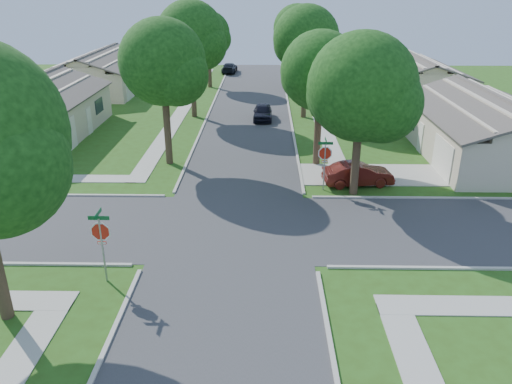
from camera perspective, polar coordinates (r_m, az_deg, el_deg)
The scene contains 21 objects.
ground at distance 23.78m, azimuth -2.48°, elevation -4.03°, with size 100.00×100.00×0.00m, color #2B4C14.
road_ns at distance 23.78m, azimuth -2.48°, elevation -4.02°, with size 7.00×100.00×0.02m, color #333335.
sidewalk_ne at distance 48.59m, azimuth 6.69°, elevation 9.99°, with size 1.20×40.00×0.04m, color #9E9B91.
sidewalk_nw at distance 48.95m, azimuth -7.90°, elevation 10.02°, with size 1.20×40.00×0.04m, color #9E9B91.
driveway at distance 30.91m, azimuth 13.11°, elevation 1.96°, with size 8.80×3.60×0.05m, color #9E9B91.
stop_sign_sw at distance 19.62m, azimuth -17.31°, elevation -4.67°, with size 1.05×0.80×2.98m.
stop_sign_ne at distance 27.49m, azimuth 7.89°, elevation 4.16°, with size 1.05×0.80×2.98m.
tree_e_near at distance 30.77m, azimuth 7.47°, elevation 13.14°, with size 4.97×4.80×8.28m.
tree_e_mid at distance 42.53m, azimuth 5.83°, elevation 16.72°, with size 5.59×5.40×9.21m.
tree_e_far at distance 55.47m, azimuth 4.76°, elevation 17.89°, with size 5.17×5.00×8.72m.
tree_w_near at distance 31.12m, azimuth -10.49°, elevation 13.95°, with size 5.38×5.20×8.97m.
tree_w_mid at distance 42.81m, azimuth -7.38°, elevation 17.01°, with size 5.80×5.60×9.56m.
tree_w_far at distance 55.74m, azimuth -5.42°, elevation 17.41°, with size 4.76×4.60×8.04m.
tree_ne_corner at distance 26.35m, azimuth 12.08°, elevation 11.09°, with size 5.80×5.60×8.66m.
house_ne_near at distance 36.48m, azimuth 24.72°, elevation 6.12°, with size 8.42×13.60×4.23m.
house_ne_far at distance 53.03m, azimuth 17.40°, elevation 11.86°, with size 8.42×13.60×4.23m.
house_nw_near at distance 41.19m, azimuth -24.21°, elevation 7.93°, with size 8.42×13.60×4.23m.
house_nw_far at distance 56.70m, azimuth -17.24°, elevation 12.54°, with size 8.42×13.60×4.23m.
car_driveway at distance 29.00m, azimuth 11.57°, elevation 2.02°, with size 1.38×3.97×1.31m, color #541611.
car_curb_east at distance 42.44m, azimuth 0.76°, elevation 9.13°, with size 1.54×3.84×1.31m, color black.
car_curb_west at distance 65.58m, azimuth -3.05°, elevation 13.99°, with size 1.73×4.27×1.24m, color black.
Camera 1 is at (1.44, -21.15, 10.77)m, focal length 35.00 mm.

